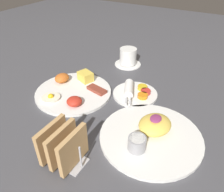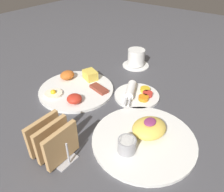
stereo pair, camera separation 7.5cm
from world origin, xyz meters
TOP-DOWN VIEW (x-y plane):
  - ground_plane at (0.00, 0.00)m, footprint 3.00×3.00m
  - plate_breakfast at (0.03, 0.21)m, footprint 0.28×0.28m
  - plate_condiments at (0.13, 0.00)m, footprint 0.18×0.16m
  - plate_foreground at (-0.05, -0.13)m, footprint 0.29×0.29m
  - toast_rack at (-0.23, 0.03)m, footprint 0.10×0.12m
  - coffee_cup at (0.34, 0.14)m, footprint 0.12×0.12m

SIDE VIEW (x-z plane):
  - ground_plane at x=0.00m, z-range 0.00..0.00m
  - plate_breakfast at x=0.03m, z-range -0.01..0.03m
  - plate_condiments at x=0.13m, z-range -0.01..0.03m
  - plate_foreground at x=-0.05m, z-range -0.01..0.04m
  - coffee_cup at x=0.34m, z-range 0.00..0.08m
  - toast_rack at x=-0.23m, z-range 0.00..0.10m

